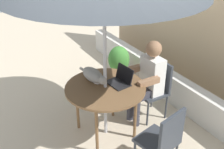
# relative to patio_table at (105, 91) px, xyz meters

# --- Properties ---
(ground_plane) EXTENTS (14.00, 14.00, 0.00)m
(ground_plane) POSITION_rel_patio_table_xyz_m (0.00, 0.00, -0.68)
(ground_plane) COLOR #BCAD93
(fence_back) EXTENTS (5.93, 0.08, 1.72)m
(fence_back) POSITION_rel_patio_table_xyz_m (0.00, 2.11, 0.17)
(fence_back) COLOR tan
(fence_back) RESTS_ON ground
(planter_wall_low) EXTENTS (5.34, 0.20, 0.46)m
(planter_wall_low) POSITION_rel_patio_table_xyz_m (0.00, 1.34, -0.45)
(planter_wall_low) COLOR beige
(planter_wall_low) RESTS_ON ground
(patio_table) EXTENTS (1.04, 1.04, 0.75)m
(patio_table) POSITION_rel_patio_table_xyz_m (0.00, 0.00, 0.00)
(patio_table) COLOR brown
(patio_table) RESTS_ON ground
(chair_occupied) EXTENTS (0.40, 0.40, 0.88)m
(chair_occupied) POSITION_rel_patio_table_xyz_m (0.00, 0.84, -0.17)
(chair_occupied) COLOR #33383F
(chair_occupied) RESTS_ON ground
(chair_empty) EXTENTS (0.48, 0.48, 0.88)m
(chair_empty) POSITION_rel_patio_table_xyz_m (0.93, 0.20, -0.17)
(chair_empty) COLOR #33383F
(chair_empty) RESTS_ON ground
(person_seated) EXTENTS (0.48, 0.48, 1.22)m
(person_seated) POSITION_rel_patio_table_xyz_m (0.00, 0.69, -0.00)
(person_seated) COLOR white
(person_seated) RESTS_ON ground
(laptop) EXTENTS (0.33, 0.28, 0.21)m
(laptop) POSITION_rel_patio_table_xyz_m (0.02, 0.23, 0.12)
(laptop) COLOR black
(laptop) RESTS_ON patio_table
(cat) EXTENTS (0.65, 0.23, 0.17)m
(cat) POSITION_rel_patio_table_xyz_m (-0.20, -0.06, 0.14)
(cat) COLOR gray
(cat) RESTS_ON patio_table
(potted_plant_near_fence) EXTENTS (0.38, 0.38, 0.70)m
(potted_plant_near_fence) POSITION_rel_patio_table_xyz_m (-1.12, 0.90, -0.30)
(potted_plant_near_fence) COLOR #9E5138
(potted_plant_near_fence) RESTS_ON ground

